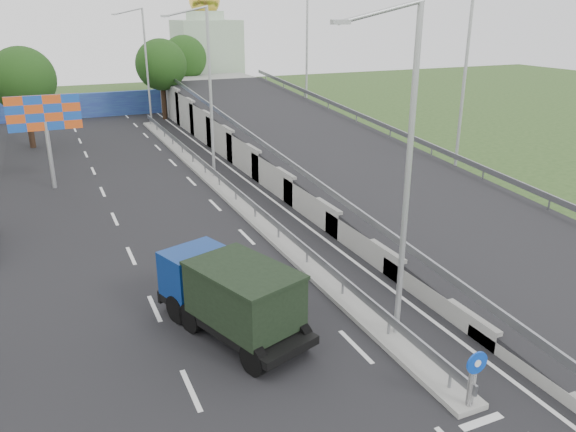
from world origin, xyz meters
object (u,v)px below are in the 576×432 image
sign_bollard (473,379)px  lamp_post_far (144,60)px  church (207,53)px  billboard (45,118)px  lamp_post_mid (207,85)px  dump_truck (230,294)px  lamp_post_near (403,164)px

sign_bollard → lamp_post_far: (0.11, 43.83, 4.77)m
church → billboard: 37.23m
lamp_post_mid → lamp_post_far: same height
billboard → dump_truck: bearing=-77.0°
sign_bollard → billboard: 27.53m
sign_bollard → lamp_post_far: 44.08m
church → billboard: church is taller
lamp_post_near → billboard: size_ratio=1.83×
church → dump_truck: church is taller
sign_bollard → billboard: (-9.00, 25.83, 3.15)m
lamp_post_mid → dump_truck: 18.66m
church → lamp_post_near: bearing=-100.4°
billboard → lamp_post_far: bearing=63.2°
lamp_post_near → dump_truck: lamp_post_near is taller
sign_bollard → billboard: bearing=109.2°
lamp_post_far → dump_truck: bearing=-97.0°
church → billboard: size_ratio=2.51×
lamp_post_mid → dump_truck: lamp_post_mid is taller
lamp_post_far → dump_truck: lamp_post_far is taller
sign_bollard → dump_truck: (-4.48, 6.28, 0.38)m
lamp_post_far → billboard: 20.24m
dump_truck → lamp_post_mid: bearing=56.1°
lamp_post_far → billboard: size_ratio=1.83×
lamp_post_far → billboard: (-9.11, -18.00, -1.62)m
sign_bollard → lamp_post_mid: bearing=89.7°
church → sign_bollard: bearing=-99.8°
lamp_post_near → church: church is taller
lamp_post_far → billboard: lamp_post_far is taller
church → dump_truck: bearing=-105.7°
lamp_post_mid → billboard: 9.47m
lamp_post_near → billboard: lamp_post_near is taller
sign_bollard → lamp_post_near: bearing=88.4°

